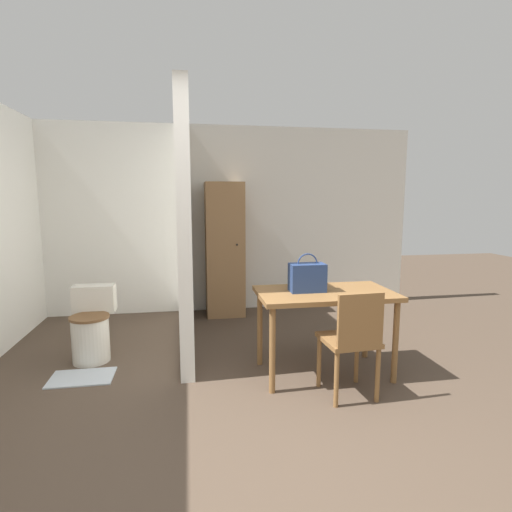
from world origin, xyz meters
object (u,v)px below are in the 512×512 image
(dining_table, at_px, (325,301))
(wooden_cabinet, at_px, (225,249))
(toilet, at_px, (92,327))
(handbag, at_px, (307,277))
(wooden_chair, at_px, (352,339))

(dining_table, distance_m, wooden_cabinet, 2.10)
(toilet, distance_m, handbag, 2.12)
(dining_table, xyz_separation_m, wooden_cabinet, (-0.69, 1.97, 0.22))
(toilet, relative_size, handbag, 2.07)
(wooden_chair, distance_m, toilet, 2.45)
(wooden_chair, distance_m, handbag, 0.66)
(toilet, xyz_separation_m, wooden_cabinet, (1.41, 1.29, 0.56))
(dining_table, bearing_deg, handbag, 171.32)
(wooden_chair, height_order, toilet, wooden_chair)
(dining_table, distance_m, wooden_chair, 0.50)
(toilet, bearing_deg, wooden_cabinet, 42.50)
(wooden_cabinet, bearing_deg, dining_table, -70.73)
(wooden_chair, height_order, handbag, handbag)
(wooden_chair, relative_size, toilet, 1.25)
(dining_table, relative_size, wooden_cabinet, 0.67)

